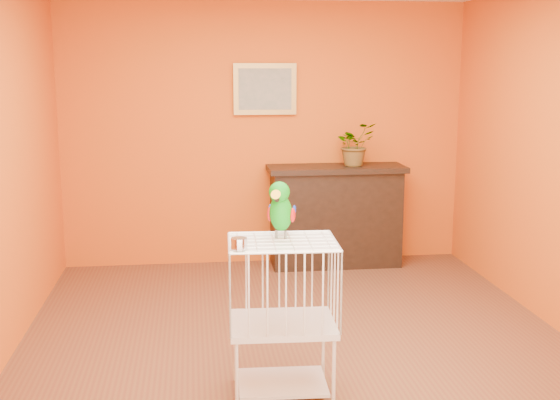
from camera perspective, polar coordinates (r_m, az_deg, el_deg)
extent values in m
plane|color=brown|center=(5.15, 1.46, -11.73)|extent=(4.50, 4.50, 0.00)
plane|color=#C75512|center=(7.02, -1.24, 5.34)|extent=(4.00, 0.00, 4.00)
plane|color=#C75512|center=(2.64, 8.94, -4.20)|extent=(4.00, 0.00, 4.00)
cube|color=black|center=(7.03, 4.53, -1.50)|extent=(1.27, 0.42, 0.95)
cube|color=black|center=(6.94, 4.60, 2.56)|extent=(1.35, 0.49, 0.05)
cube|color=black|center=(6.84, 4.86, -1.84)|extent=(0.89, 0.02, 0.48)
cube|color=#581925|center=(6.95, 2.47, -2.50)|extent=(0.05, 0.19, 0.30)
cube|color=#3C4F27|center=(6.96, 3.16, -2.48)|extent=(0.05, 0.19, 0.30)
cube|color=#581925|center=(6.98, 3.93, -2.46)|extent=(0.05, 0.19, 0.30)
cube|color=#3C4F27|center=(7.00, 4.78, -2.43)|extent=(0.05, 0.19, 0.30)
cube|color=#581925|center=(7.03, 5.62, -2.40)|extent=(0.05, 0.19, 0.30)
imported|color=#26722D|center=(7.00, 6.00, 4.19)|extent=(0.51, 0.54, 0.33)
cube|color=#AD863E|center=(6.96, -1.23, 9.00)|extent=(0.62, 0.03, 0.50)
cube|color=gray|center=(6.94, -1.22, 9.00)|extent=(0.52, 0.01, 0.40)
cube|color=silver|center=(4.42, 0.19, -14.61)|extent=(0.55, 0.43, 0.02)
cube|color=silver|center=(4.27, 0.19, -10.06)|extent=(0.65, 0.51, 0.04)
cube|color=silver|center=(4.12, 0.20, -3.42)|extent=(0.65, 0.51, 0.01)
cylinder|color=silver|center=(4.15, -3.55, -14.26)|extent=(0.02, 0.02, 0.43)
cylinder|color=silver|center=(4.20, 4.39, -13.99)|extent=(0.02, 0.02, 0.43)
cylinder|color=silver|center=(4.55, -3.66, -11.94)|extent=(0.02, 0.02, 0.43)
cylinder|color=silver|center=(4.59, 3.54, -11.73)|extent=(0.02, 0.02, 0.43)
cylinder|color=silver|center=(3.92, -3.34, -3.55)|extent=(0.09, 0.09, 0.06)
cylinder|color=#59544C|center=(4.19, -0.30, -2.80)|extent=(0.02, 0.02, 0.05)
cylinder|color=#59544C|center=(4.18, 0.44, -2.84)|extent=(0.02, 0.02, 0.05)
ellipsoid|color=#0D850A|center=(4.15, 0.07, -1.06)|extent=(0.19, 0.23, 0.25)
ellipsoid|color=#0D850A|center=(4.09, -0.06, 0.66)|extent=(0.16, 0.16, 0.12)
cone|color=#F9A615|center=(4.04, -0.26, 0.32)|extent=(0.08, 0.10, 0.08)
cone|color=black|center=(4.06, -0.21, 0.05)|extent=(0.04, 0.04, 0.03)
sphere|color=black|center=(4.08, -0.71, 0.81)|extent=(0.02, 0.02, 0.02)
sphere|color=black|center=(4.06, 0.45, 0.76)|extent=(0.02, 0.02, 0.02)
ellipsoid|color=#A50C0C|center=(4.18, -0.81, -1.14)|extent=(0.05, 0.08, 0.09)
ellipsoid|color=navy|center=(4.15, 1.03, -1.23)|extent=(0.05, 0.08, 0.09)
cone|color=#0D850A|center=(4.25, 0.34, -1.94)|extent=(0.14, 0.19, 0.14)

